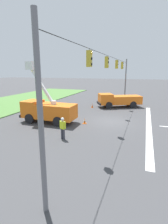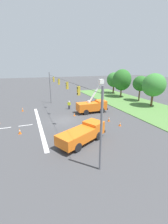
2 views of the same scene
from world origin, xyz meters
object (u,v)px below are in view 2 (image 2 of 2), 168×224
(tree_west, at_px, (122,80))
(traffic_cone_mid_right, at_px, (22,109))
(utility_truck_support_near, at_px, (83,133))
(tree_far_west, at_px, (114,80))
(traffic_cone_foreground_left, at_px, (20,131))
(tree_east, at_px, (154,85))
(traffic_cone_far_right, at_px, (74,114))
(traffic_cone_lane_edge_a, at_px, (109,119))
(traffic_cone_near_bucket, at_px, (103,130))
(utility_truck_bucket_lift, at_px, (92,105))
(road_worker, at_px, (69,105))
(traffic_cone_centre_line, at_px, (120,124))
(tree_centre, at_px, (140,84))

(tree_west, xyz_separation_m, traffic_cone_mid_right, (5.02, -26.22, -4.41))
(utility_truck_support_near, bearing_deg, tree_far_west, 142.46)
(traffic_cone_foreground_left, bearing_deg, tree_east, 99.96)
(traffic_cone_foreground_left, relative_size, traffic_cone_far_right, 1.34)
(tree_far_west, xyz_separation_m, tree_west, (5.93, -1.17, 0.46))
(traffic_cone_mid_right, distance_m, traffic_cone_lane_edge_a, 17.09)
(traffic_cone_near_bucket, bearing_deg, utility_truck_bucket_lift, 165.55)
(traffic_cone_near_bucket, bearing_deg, tree_far_west, 145.92)
(traffic_cone_mid_right, relative_size, traffic_cone_far_right, 1.35)
(tree_west, xyz_separation_m, traffic_cone_near_bucket, (19.37, -15.95, -4.50))
(tree_east, xyz_separation_m, traffic_cone_mid_right, (-6.24, -26.50, -4.28))
(road_worker, xyz_separation_m, traffic_cone_centre_line, (11.41, 4.64, -0.65))
(utility_truck_bucket_lift, distance_m, utility_truck_support_near, 11.87)
(road_worker, bearing_deg, utility_truck_support_near, -9.23)
(utility_truck_bucket_lift, height_order, traffic_cone_near_bucket, utility_truck_bucket_lift)
(tree_east, height_order, utility_truck_support_near, tree_east)
(road_worker, height_order, traffic_cone_centre_line, road_worker)
(tree_centre, height_order, traffic_cone_lane_edge_a, tree_centre)
(tree_far_west, xyz_separation_m, utility_truck_support_near, (26.92, -20.69, -3.25))
(tree_west, height_order, traffic_cone_foreground_left, tree_west)
(tree_centre, bearing_deg, utility_truck_support_near, -54.35)
(traffic_cone_foreground_left, bearing_deg, utility_truck_bucket_lift, 112.57)
(utility_truck_support_near, relative_size, traffic_cone_far_right, 11.13)
(tree_far_west, xyz_separation_m, tree_centre, (12.02, 0.08, 0.06))
(tree_east, bearing_deg, tree_centre, 169.35)
(traffic_cone_near_bucket, xyz_separation_m, traffic_cone_lane_edge_a, (-3.31, 2.78, 0.10))
(traffic_cone_near_bucket, bearing_deg, tree_east, 116.56)
(road_worker, bearing_deg, traffic_cone_far_right, -3.63)
(traffic_cone_centre_line, bearing_deg, tree_west, 145.53)
(tree_far_west, distance_m, traffic_cone_lane_edge_a, 26.54)
(traffic_cone_mid_right, bearing_deg, utility_truck_bucket_lift, 65.83)
(utility_truck_support_near, bearing_deg, utility_truck_bucket_lift, 150.63)
(tree_west, height_order, traffic_cone_centre_line, tree_west)
(traffic_cone_foreground_left, bearing_deg, traffic_cone_near_bucket, 72.08)
(tree_centre, height_order, tree_east, tree_east)
(traffic_cone_mid_right, xyz_separation_m, traffic_cone_near_bucket, (14.35, 10.28, -0.09))
(utility_truck_bucket_lift, height_order, traffic_cone_centre_line, utility_truck_bucket_lift)
(traffic_cone_mid_right, bearing_deg, tree_centre, 87.76)
(road_worker, bearing_deg, traffic_cone_mid_right, -102.01)
(tree_west, bearing_deg, traffic_cone_mid_right, -79.15)
(tree_far_west, bearing_deg, road_worker, -55.05)
(tree_east, bearing_deg, traffic_cone_near_bucket, -63.44)
(road_worker, xyz_separation_m, traffic_cone_near_bucket, (12.43, 1.29, -0.68))
(tree_west, xyz_separation_m, traffic_cone_far_right, (11.39, -17.52, -4.53))
(utility_truck_support_near, xyz_separation_m, road_worker, (-14.05, 2.28, -0.11))
(tree_far_west, height_order, utility_truck_support_near, tree_far_west)
(tree_east, distance_m, traffic_cone_foreground_left, 27.50)
(tree_centre, xyz_separation_m, traffic_cone_centre_line, (12.25, -13.84, -4.07))
(traffic_cone_foreground_left, height_order, traffic_cone_far_right, traffic_cone_foreground_left)
(tree_centre, xyz_separation_m, utility_truck_support_near, (14.89, -20.76, -3.31))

